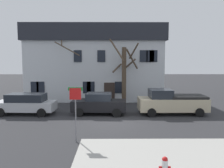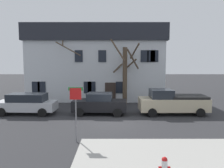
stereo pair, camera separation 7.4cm
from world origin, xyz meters
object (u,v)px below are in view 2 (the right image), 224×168
object	(u,v)px
tree_bare_near	(72,66)
fire_hydrant	(164,166)
tree_bare_mid	(125,72)
car_black_sedan	(99,104)
bicycle_leaning	(72,99)
pickup_truck_beige	(172,102)
street_sign_pole	(75,104)
building_main	(97,63)
car_silver_wagon	(26,103)

from	to	relation	value
tree_bare_near	fire_hydrant	bearing A→B (deg)	-68.85
tree_bare_mid	car_black_sedan	distance (m)	5.30
car_black_sedan	bicycle_leaning	world-z (taller)	car_black_sedan
bicycle_leaning	car_black_sedan	bearing A→B (deg)	-59.35
pickup_truck_beige	fire_hydrant	distance (m)	10.59
street_sign_pole	tree_bare_mid	bearing A→B (deg)	72.92
building_main	car_black_sedan	xyz separation A→B (m)	(0.78, -9.47, -3.27)
tree_bare_mid	street_sign_pole	distance (m)	10.97
tree_bare_mid	tree_bare_near	bearing A→B (deg)	168.08
pickup_truck_beige	car_black_sedan	bearing A→B (deg)	-179.40
car_black_sedan	fire_hydrant	world-z (taller)	car_black_sedan
building_main	bicycle_leaning	bearing A→B (deg)	-119.29
tree_bare_mid	street_sign_pole	size ratio (longest dim) A/B	2.21
building_main	tree_bare_near	distance (m)	4.76
tree_bare_near	fire_hydrant	world-z (taller)	tree_bare_near
tree_bare_near	car_silver_wagon	bearing A→B (deg)	-118.39
car_silver_wagon	pickup_truck_beige	xyz separation A→B (m)	(11.80, 0.01, 0.10)
tree_bare_near	bicycle_leaning	world-z (taller)	tree_bare_near
car_black_sedan	pickup_truck_beige	distance (m)	5.89
pickup_truck_beige	bicycle_leaning	distance (m)	10.44
tree_bare_mid	street_sign_pole	world-z (taller)	tree_bare_mid
tree_bare_mid	car_black_sedan	world-z (taller)	tree_bare_mid
tree_bare_mid	bicycle_leaning	world-z (taller)	tree_bare_mid
car_silver_wagon	bicycle_leaning	xyz separation A→B (m)	(2.79, 5.23, -0.51)
fire_hydrant	tree_bare_near	bearing A→B (deg)	111.15
car_silver_wagon	pickup_truck_beige	distance (m)	11.80
tree_bare_near	tree_bare_mid	world-z (taller)	tree_bare_near
tree_bare_near	street_sign_pole	distance (m)	11.90
car_black_sedan	street_sign_pole	distance (m)	6.42
car_silver_wagon	building_main	bearing A→B (deg)	61.40
tree_bare_mid	street_sign_pole	bearing A→B (deg)	-107.08
tree_bare_near	fire_hydrant	xyz separation A→B (m)	(5.95, -15.39, -3.32)
tree_bare_mid	car_silver_wagon	distance (m)	9.48
pickup_truck_beige	building_main	bearing A→B (deg)	125.31
building_main	tree_bare_mid	size ratio (longest dim) A/B	2.32
fire_hydrant	street_sign_pole	world-z (taller)	street_sign_pole
tree_bare_near	fire_hydrant	distance (m)	16.83
tree_bare_near	car_silver_wagon	xyz separation A→B (m)	(-2.84, -5.26, -2.94)
pickup_truck_beige	car_silver_wagon	bearing A→B (deg)	-179.94
building_main	fire_hydrant	bearing A→B (deg)	-79.40
building_main	bicycle_leaning	size ratio (longest dim) A/B	9.05
car_black_sedan	bicycle_leaning	xyz separation A→B (m)	(-3.13, 5.28, -0.50)
car_silver_wagon	bicycle_leaning	distance (m)	5.95
street_sign_pole	bicycle_leaning	bearing A→B (deg)	100.93
car_silver_wagon	car_black_sedan	xyz separation A→B (m)	(5.92, -0.05, -0.01)
fire_hydrant	bicycle_leaning	distance (m)	16.49
car_silver_wagon	street_sign_pole	distance (m)	8.13
building_main	car_silver_wagon	size ratio (longest dim) A/B	3.12
pickup_truck_beige	bicycle_leaning	size ratio (longest dim) A/B	3.28
tree_bare_mid	fire_hydrant	world-z (taller)	tree_bare_mid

